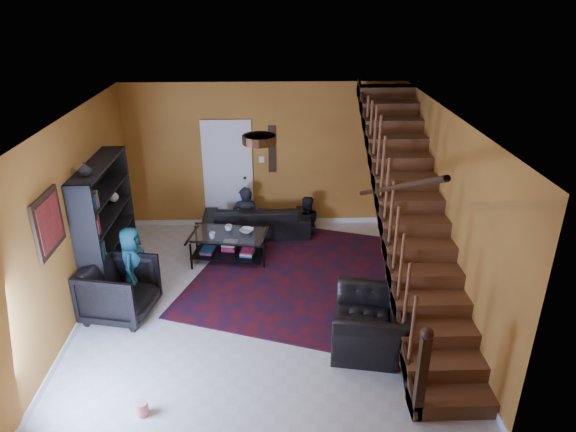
% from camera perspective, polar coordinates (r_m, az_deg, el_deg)
% --- Properties ---
extents(floor, '(5.50, 5.50, 0.00)m').
position_cam_1_polar(floor, '(7.92, -2.65, -9.28)').
color(floor, beige).
rests_on(floor, ground).
extents(room, '(5.50, 5.50, 5.50)m').
position_cam_1_polar(room, '(9.16, -10.96, -4.40)').
color(room, '#C17D2A').
rests_on(room, ground).
extents(staircase, '(0.95, 5.02, 3.18)m').
position_cam_1_polar(staircase, '(7.51, 13.55, 0.19)').
color(staircase, brown).
rests_on(staircase, floor).
extents(bookshelf, '(0.35, 1.80, 2.00)m').
position_cam_1_polar(bookshelf, '(8.37, -19.44, -1.26)').
color(bookshelf, black).
rests_on(bookshelf, floor).
extents(door, '(0.82, 0.05, 2.05)m').
position_cam_1_polar(door, '(9.95, -6.66, 4.42)').
color(door, silver).
rests_on(door, floor).
extents(framed_picture, '(0.04, 0.74, 0.74)m').
position_cam_1_polar(framed_picture, '(6.84, -25.09, -0.73)').
color(framed_picture, maroon).
rests_on(framed_picture, room).
extents(wall_hanging, '(0.14, 0.03, 0.90)m').
position_cam_1_polar(wall_hanging, '(9.75, -1.79, 7.42)').
color(wall_hanging, black).
rests_on(wall_hanging, room).
extents(ceiling_fixture, '(0.40, 0.40, 0.10)m').
position_cam_1_polar(ceiling_fixture, '(6.03, -3.22, 8.49)').
color(ceiling_fixture, '#3F2814').
rests_on(ceiling_fixture, room).
extents(rug, '(4.10, 4.38, 0.02)m').
position_cam_1_polar(rug, '(8.54, 1.00, -6.47)').
color(rug, '#470C10').
rests_on(rug, floor).
extents(sofa, '(2.02, 0.80, 0.59)m').
position_cam_1_polar(sofa, '(9.80, -3.48, -0.39)').
color(sofa, black).
rests_on(sofa, floor).
extents(armchair_left, '(1.09, 1.07, 0.84)m').
position_cam_1_polar(armchair_left, '(7.75, -18.21, -7.80)').
color(armchair_left, black).
rests_on(armchair_left, floor).
extents(armchair_right, '(1.14, 1.25, 0.71)m').
position_cam_1_polar(armchair_right, '(6.91, 9.16, -11.70)').
color(armchair_right, black).
rests_on(armchair_right, floor).
extents(person_adult_a, '(0.53, 0.37, 1.39)m').
position_cam_1_polar(person_adult_a, '(9.87, -4.70, -0.53)').
color(person_adult_a, black).
rests_on(person_adult_a, sofa).
extents(person_adult_b, '(0.63, 0.52, 1.18)m').
position_cam_1_polar(person_adult_b, '(9.93, 1.98, -1.00)').
color(person_adult_b, black).
rests_on(person_adult_b, sofa).
extents(person_child, '(0.40, 0.59, 1.17)m').
position_cam_1_polar(person_child, '(8.02, -16.86, -5.10)').
color(person_child, navy).
rests_on(person_child, armchair_left).
extents(coffee_table, '(1.39, 0.97, 0.49)m').
position_cam_1_polar(coffee_table, '(8.94, -6.58, -3.14)').
color(coffee_table, black).
rests_on(coffee_table, floor).
extents(cup_a, '(0.14, 0.14, 0.10)m').
position_cam_1_polar(cup_a, '(8.94, -6.60, -1.32)').
color(cup_a, '#999999').
rests_on(cup_a, coffee_table).
extents(cup_b, '(0.13, 0.13, 0.10)m').
position_cam_1_polar(cup_b, '(8.71, -8.42, -2.16)').
color(cup_b, '#999999').
rests_on(cup_b, coffee_table).
extents(bowl, '(0.29, 0.29, 0.06)m').
position_cam_1_polar(bowl, '(8.87, -4.62, -1.62)').
color(bowl, '#999999').
rests_on(bowl, coffee_table).
extents(vase, '(0.18, 0.18, 0.19)m').
position_cam_1_polar(vase, '(7.53, -21.67, 4.89)').
color(vase, '#999999').
rests_on(vase, bookshelf).
extents(popcorn_bucket, '(0.16, 0.16, 0.15)m').
position_cam_1_polar(popcorn_bucket, '(6.28, -15.91, -19.84)').
color(popcorn_bucket, red).
rests_on(popcorn_bucket, rug).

